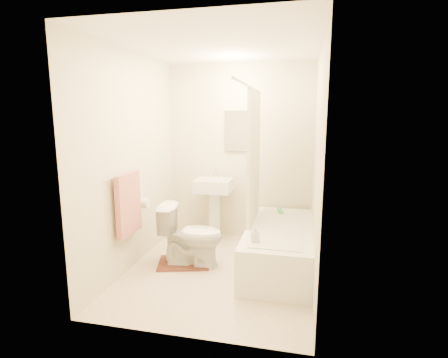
% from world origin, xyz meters
% --- Properties ---
extents(floor, '(2.40, 2.40, 0.00)m').
position_xyz_m(floor, '(0.00, 0.00, 0.00)').
color(floor, beige).
rests_on(floor, ground).
extents(ceiling, '(2.40, 2.40, 0.00)m').
position_xyz_m(ceiling, '(0.00, 0.00, 2.40)').
color(ceiling, white).
rests_on(ceiling, ground).
extents(wall_back, '(2.00, 0.02, 2.40)m').
position_xyz_m(wall_back, '(0.00, 1.20, 1.20)').
color(wall_back, beige).
rests_on(wall_back, ground).
extents(wall_left, '(0.02, 2.40, 2.40)m').
position_xyz_m(wall_left, '(-1.00, 0.00, 1.20)').
color(wall_left, beige).
rests_on(wall_left, ground).
extents(wall_right, '(0.02, 2.40, 2.40)m').
position_xyz_m(wall_right, '(1.00, 0.00, 1.20)').
color(wall_right, beige).
rests_on(wall_right, ground).
extents(mirror, '(0.40, 0.03, 0.55)m').
position_xyz_m(mirror, '(0.00, 1.18, 1.50)').
color(mirror, white).
rests_on(mirror, wall_back).
extents(curtain_rod, '(0.03, 1.70, 0.03)m').
position_xyz_m(curtain_rod, '(0.30, 0.10, 2.00)').
color(curtain_rod, silver).
rests_on(curtain_rod, wall_back).
extents(shower_curtain, '(0.04, 0.80, 1.55)m').
position_xyz_m(shower_curtain, '(0.30, 0.50, 1.22)').
color(shower_curtain, silver).
rests_on(shower_curtain, curtain_rod).
extents(towel_bar, '(0.02, 0.60, 0.02)m').
position_xyz_m(towel_bar, '(-0.96, -0.25, 1.10)').
color(towel_bar, silver).
rests_on(towel_bar, wall_left).
extents(towel, '(0.06, 0.45, 0.66)m').
position_xyz_m(towel, '(-0.93, -0.25, 0.78)').
color(towel, '#CC7266').
rests_on(towel, towel_bar).
extents(toilet_paper, '(0.11, 0.12, 0.12)m').
position_xyz_m(toilet_paper, '(-0.93, 0.12, 0.70)').
color(toilet_paper, white).
rests_on(toilet_paper, wall_left).
extents(toilet, '(0.76, 0.48, 0.71)m').
position_xyz_m(toilet, '(-0.35, 0.10, 0.35)').
color(toilet, white).
rests_on(toilet, floor).
extents(sink, '(0.48, 0.39, 0.94)m').
position_xyz_m(sink, '(-0.30, 0.95, 0.47)').
color(sink, white).
rests_on(sink, floor).
extents(bathtub, '(0.72, 1.66, 0.47)m').
position_xyz_m(bathtub, '(0.64, 0.30, 0.23)').
color(bathtub, white).
rests_on(bathtub, floor).
extents(bath_mat, '(0.68, 0.58, 0.02)m').
position_xyz_m(bath_mat, '(-0.45, 0.10, 0.01)').
color(bath_mat, '#53291F').
rests_on(bath_mat, floor).
extents(soap_bottle, '(0.10, 0.10, 0.17)m').
position_xyz_m(soap_bottle, '(0.43, -0.25, 0.55)').
color(soap_bottle, white).
rests_on(soap_bottle, bathtub).
extents(scrub_brush, '(0.09, 0.19, 0.04)m').
position_xyz_m(scrub_brush, '(0.60, 0.89, 0.49)').
color(scrub_brush, green).
rests_on(scrub_brush, bathtub).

